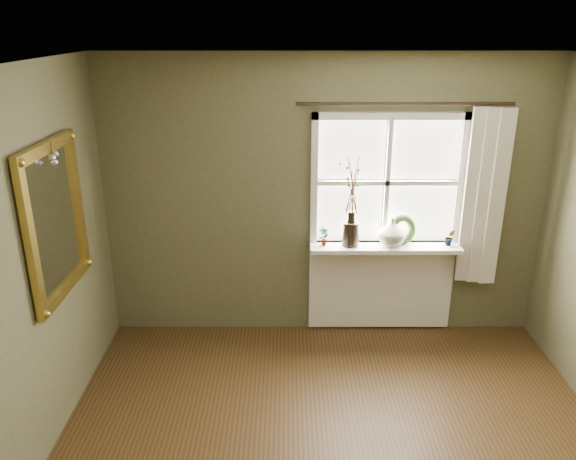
{
  "coord_description": "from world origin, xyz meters",
  "views": [
    {
      "loc": [
        -0.34,
        -2.6,
        2.84
      ],
      "look_at": [
        -0.33,
        1.55,
        1.28
      ],
      "focal_mm": 35.0,
      "sensor_mm": 36.0,
      "label": 1
    }
  ],
  "objects_px": {
    "cream_vase": "(392,232)",
    "wreath": "(402,233)",
    "gilt_mirror": "(56,219)",
    "dark_jug": "(351,234)"
  },
  "relations": [
    {
      "from": "dark_jug",
      "to": "wreath",
      "type": "relative_size",
      "value": 0.8
    },
    {
      "from": "dark_jug",
      "to": "wreath",
      "type": "distance_m",
      "value": 0.47
    },
    {
      "from": "dark_jug",
      "to": "gilt_mirror",
      "type": "xyz_separation_m",
      "value": [
        -2.2,
        -1.01,
        0.5
      ]
    },
    {
      "from": "wreath",
      "to": "dark_jug",
      "type": "bearing_deg",
      "value": 163.34
    },
    {
      "from": "cream_vase",
      "to": "gilt_mirror",
      "type": "height_order",
      "value": "gilt_mirror"
    },
    {
      "from": "cream_vase",
      "to": "wreath",
      "type": "height_order",
      "value": "cream_vase"
    },
    {
      "from": "gilt_mirror",
      "to": "dark_jug",
      "type": "bearing_deg",
      "value": 24.74
    },
    {
      "from": "dark_jug",
      "to": "wreath",
      "type": "height_order",
      "value": "wreath"
    },
    {
      "from": "dark_jug",
      "to": "cream_vase",
      "type": "height_order",
      "value": "cream_vase"
    },
    {
      "from": "dark_jug",
      "to": "gilt_mirror",
      "type": "relative_size",
      "value": 0.2
    }
  ]
}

